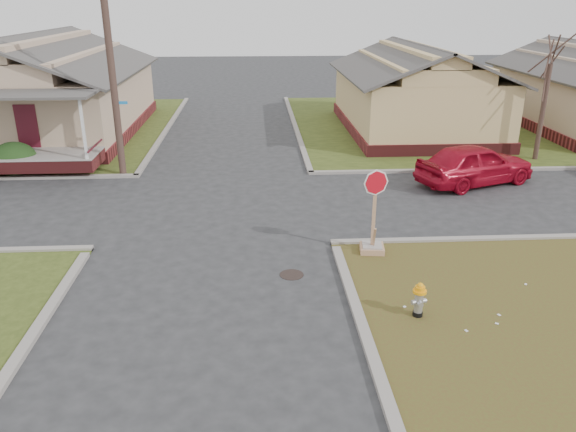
{
  "coord_description": "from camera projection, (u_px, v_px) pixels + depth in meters",
  "views": [
    {
      "loc": [
        1.31,
        -13.81,
        6.87
      ],
      "look_at": [
        2.19,
        1.0,
        1.1
      ],
      "focal_mm": 35.0,
      "sensor_mm": 36.0,
      "label": 1
    }
  ],
  "objects": [
    {
      "name": "side_house_yellow",
      "position": [
        415.0,
        91.0,
        30.37
      ],
      "size": [
        7.6,
        11.6,
        4.7
      ],
      "color": "maroon",
      "rests_on": "ground"
    },
    {
      "name": "manhole",
      "position": [
        292.0,
        275.0,
        14.92
      ],
      "size": [
        0.64,
        0.64,
        0.01
      ],
      "primitive_type": "cylinder",
      "color": "black",
      "rests_on": "ground"
    },
    {
      "name": "ground",
      "position": [
        210.0,
        269.0,
        15.26
      ],
      "size": [
        120.0,
        120.0,
        0.0
      ],
      "primitive_type": "plane",
      "color": "#29292B",
      "rests_on": "ground"
    },
    {
      "name": "stop_sign",
      "position": [
        373.0,
        234.0,
        16.01
      ],
      "size": [
        0.7,
        0.68,
        2.46
      ],
      "rotation": [
        0.0,
        0.0,
        -0.13
      ],
      "color": "#A27957",
      "rests_on": "ground"
    },
    {
      "name": "curbs",
      "position": [
        220.0,
        205.0,
        19.91
      ],
      "size": [
        80.0,
        40.0,
        0.12
      ],
      "primitive_type": null,
      "color": "gray",
      "rests_on": "ground"
    },
    {
      "name": "hedge_right",
      "position": [
        15.0,
        159.0,
        23.15
      ],
      "size": [
        1.63,
        1.34,
        1.25
      ],
      "primitive_type": "ellipsoid",
      "color": "#1B3714",
      "rests_on": "verge_far_left"
    },
    {
      "name": "corner_house",
      "position": [
        38.0,
        92.0,
        29.4
      ],
      "size": [
        10.1,
        15.5,
        5.3
      ],
      "color": "maroon",
      "rests_on": "ground"
    },
    {
      "name": "utility_pole",
      "position": [
        111.0,
        60.0,
        21.62
      ],
      "size": [
        1.8,
        0.28,
        9.0
      ],
      "color": "#3A2621",
      "rests_on": "ground"
    },
    {
      "name": "tree_mid_right",
      "position": [
        542.0,
        113.0,
        24.75
      ],
      "size": [
        0.22,
        0.22,
        4.2
      ],
      "primitive_type": "cylinder",
      "color": "#3A2621",
      "rests_on": "verge_far_right"
    },
    {
      "name": "fire_hydrant",
      "position": [
        419.0,
        298.0,
        12.75
      ],
      "size": [
        0.31,
        0.31,
        0.85
      ],
      "rotation": [
        0.0,
        0.0,
        0.23
      ],
      "color": "black",
      "rests_on": "ground"
    },
    {
      "name": "red_sedan",
      "position": [
        475.0,
        164.0,
        21.93
      ],
      "size": [
        5.17,
        3.51,
        1.63
      ],
      "primitive_type": "imported",
      "rotation": [
        0.0,
        0.0,
        1.93
      ],
      "color": "#A80C21",
      "rests_on": "ground"
    }
  ]
}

